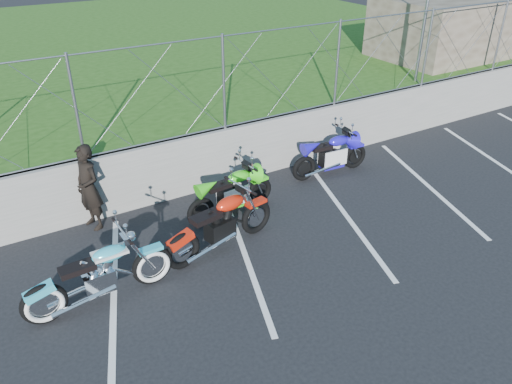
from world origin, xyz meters
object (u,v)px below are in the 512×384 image
cruiser_turquoise (102,276)px  naked_orange (222,225)px  sportbike_blue (332,156)px  person_standing (89,188)px  sportbike_green (232,194)px

cruiser_turquoise → naked_orange: 2.27m
naked_orange → sportbike_blue: (3.57, 1.37, -0.05)m
cruiser_turquoise → naked_orange: bearing=5.6°
sportbike_blue → person_standing: (-5.37, 0.59, 0.40)m
naked_orange → person_standing: bearing=122.4°
naked_orange → sportbike_blue: bearing=10.9°
sportbike_blue → person_standing: 5.42m
sportbike_blue → person_standing: bearing=177.6°
cruiser_turquoise → sportbike_blue: bearing=14.1°
naked_orange → sportbike_blue: size_ratio=1.15×
person_standing → naked_orange: bearing=24.5°
cruiser_turquoise → person_standing: (0.45, 2.25, 0.38)m
sportbike_green → naked_orange: bearing=-131.8°
sportbike_green → sportbike_blue: 2.87m
sportbike_green → person_standing: size_ratio=1.18×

